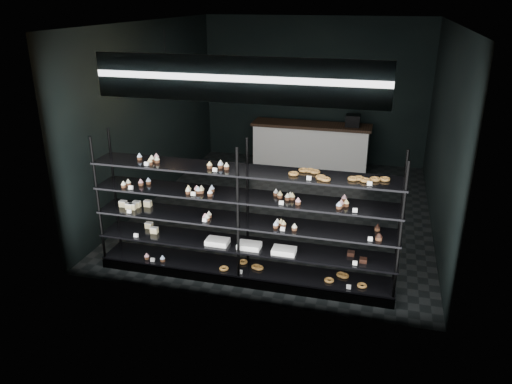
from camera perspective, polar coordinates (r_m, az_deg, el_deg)
room at (r=8.51m, az=3.63°, el=7.98°), size 5.01×6.01×3.20m
display_shelf at (r=6.62m, az=-1.70°, el=-5.04°), size 4.00×0.50×1.91m
signage at (r=5.50m, az=-2.31°, el=12.72°), size 3.30×0.05×0.50m
pendant_lamp at (r=7.58m, az=-10.14°, el=12.58°), size 0.28×0.28×0.87m
service_counter at (r=11.17m, az=6.34°, el=5.37°), size 2.59×0.65×1.23m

